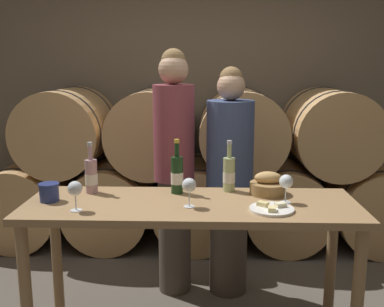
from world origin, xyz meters
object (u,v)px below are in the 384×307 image
at_px(blue_crock, 49,191).
at_px(wine_bottle_red, 177,174).
at_px(cheese_plate, 272,209).
at_px(wine_glass_left, 189,186).
at_px(wine_bottle_white, 229,174).
at_px(wine_glass_far_left, 75,189).
at_px(person_left, 174,168).
at_px(wine_glass_center, 286,182).
at_px(wine_bottle_rose, 91,176).
at_px(bread_basket, 268,186).
at_px(tasting_table, 191,224).
at_px(person_right, 229,181).

bearing_deg(blue_crock, wine_bottle_red, 14.51).
xyz_separation_m(cheese_plate, wine_glass_left, (-0.43, 0.05, 0.11)).
relative_size(wine_bottle_white, wine_glass_left, 1.93).
bearing_deg(wine_glass_far_left, blue_crock, 140.47).
xyz_separation_m(wine_bottle_red, blue_crock, (-0.70, -0.18, -0.06)).
xyz_separation_m(person_left, wine_glass_far_left, (-0.45, -0.84, 0.09)).
bearing_deg(wine_bottle_white, cheese_plate, -60.41).
relative_size(wine_glass_left, wine_glass_center, 1.00).
relative_size(wine_bottle_rose, bread_basket, 1.43).
height_order(wine_bottle_red, wine_bottle_rose, wine_bottle_red).
distance_m(person_left, cheese_plate, 0.99).
bearing_deg(tasting_table, person_left, 101.82).
relative_size(cheese_plate, wine_glass_left, 1.47).
bearing_deg(cheese_plate, blue_crock, 174.11).
bearing_deg(wine_bottle_white, wine_bottle_rose, -175.54).
relative_size(wine_glass_far_left, wine_glass_left, 1.00).
distance_m(blue_crock, cheese_plate, 1.22).
distance_m(wine_bottle_white, cheese_plate, 0.43).
bearing_deg(wine_glass_far_left, person_left, 61.85).
distance_m(wine_bottle_rose, blue_crock, 0.26).
bearing_deg(wine_bottle_rose, wine_bottle_white, 4.46).
height_order(wine_bottle_white, wine_glass_center, wine_bottle_white).
bearing_deg(tasting_table, bread_basket, 21.65).
height_order(wine_glass_far_left, wine_glass_center, same).
bearing_deg(cheese_plate, wine_glass_center, 55.29).
bearing_deg(wine_glass_center, tasting_table, -178.81).
bearing_deg(wine_bottle_rose, bread_basket, 0.17).
bearing_deg(wine_glass_far_left, wine_bottle_rose, 90.17).
distance_m(cheese_plate, wine_glass_left, 0.45).
bearing_deg(person_left, wine_bottle_red, -83.97).
bearing_deg(wine_glass_far_left, wine_glass_center, 8.80).
bearing_deg(bread_basket, wine_bottle_white, 164.95).
xyz_separation_m(wine_bottle_white, wine_glass_left, (-0.23, -0.32, 0.01)).
distance_m(tasting_table, wine_glass_far_left, 0.66).
xyz_separation_m(blue_crock, cheese_plate, (1.21, -0.12, -0.05)).
distance_m(bread_basket, cheese_plate, 0.30).
relative_size(wine_bottle_red, wine_bottle_rose, 1.06).
distance_m(tasting_table, wine_glass_left, 0.25).
distance_m(wine_bottle_white, wine_bottle_rose, 0.81).
relative_size(tasting_table, wine_bottle_white, 5.99).
xyz_separation_m(person_left, blue_crock, (-0.65, -0.68, 0.03)).
bearing_deg(blue_crock, tasting_table, 0.02).
relative_size(tasting_table, blue_crock, 16.19).
bearing_deg(wine_glass_far_left, wine_bottle_white, 26.06).
relative_size(tasting_table, wine_bottle_red, 5.70).
height_order(person_left, wine_glass_left, person_left).
bearing_deg(wine_bottle_rose, person_right, 31.21).
relative_size(tasting_table, person_left, 1.06).
relative_size(wine_bottle_red, wine_bottle_white, 1.05).
distance_m(wine_bottle_rose, wine_glass_far_left, 0.33).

